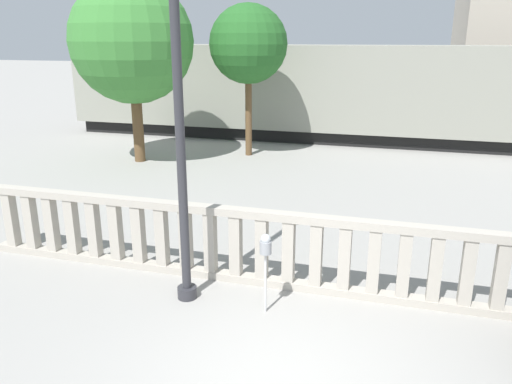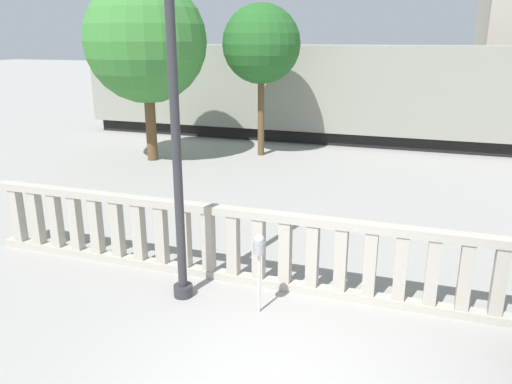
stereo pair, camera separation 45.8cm
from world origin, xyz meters
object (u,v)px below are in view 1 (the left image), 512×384
object	(u,v)px
lamppost	(176,48)
tree_left	(248,45)
parking_meter	(266,249)
tree_right	(132,42)
train_near	(354,92)

from	to	relation	value
lamppost	tree_left	bearing A→B (deg)	101.28
parking_meter	tree_left	size ratio (longest dim) A/B	0.25
tree_right	lamppost	bearing A→B (deg)	-57.12
lamppost	tree_right	distance (m)	10.38
lamppost	train_near	distance (m)	14.64
parking_meter	train_near	distance (m)	14.55
parking_meter	train_near	bearing A→B (deg)	90.25
lamppost	tree_left	size ratio (longest dim) A/B	1.25
lamppost	parking_meter	xyz separation A→B (m)	(1.41, -0.08, -3.03)
lamppost	train_near	xyz separation A→B (m)	(1.34, 14.44, -2.05)
lamppost	parking_meter	distance (m)	3.34
parking_meter	lamppost	bearing A→B (deg)	176.83
parking_meter	tree_left	world-z (taller)	tree_left
parking_meter	train_near	world-z (taller)	train_near
parking_meter	tree_right	bearing A→B (deg)	128.68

